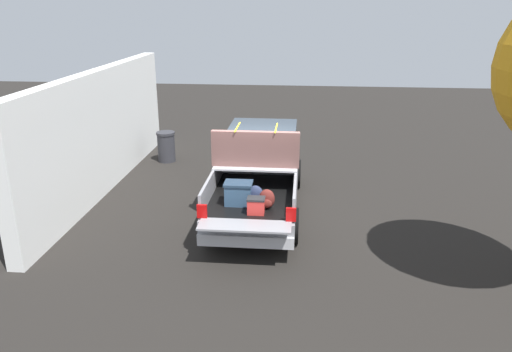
# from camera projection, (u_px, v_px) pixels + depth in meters

# --- Properties ---
(ground_plane) EXTENTS (40.00, 40.00, 0.00)m
(ground_plane) POSITION_uv_depth(u_px,v_px,m) (258.00, 209.00, 12.67)
(ground_plane) COLOR black
(pickup_truck) EXTENTS (6.05, 2.06, 2.23)m
(pickup_truck) POSITION_uv_depth(u_px,v_px,m) (260.00, 169.00, 12.69)
(pickup_truck) COLOR gray
(pickup_truck) RESTS_ON ground_plane
(building_facade) EXTENTS (9.51, 0.36, 3.27)m
(building_facade) POSITION_uv_depth(u_px,v_px,m) (102.00, 131.00, 13.66)
(building_facade) COLOR white
(building_facade) RESTS_ON ground_plane
(trash_can) EXTENTS (0.60, 0.60, 0.98)m
(trash_can) POSITION_uv_depth(u_px,v_px,m) (166.00, 147.00, 16.36)
(trash_can) COLOR #2D2D33
(trash_can) RESTS_ON ground_plane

